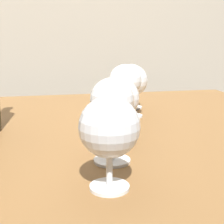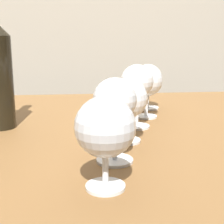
% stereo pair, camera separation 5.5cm
% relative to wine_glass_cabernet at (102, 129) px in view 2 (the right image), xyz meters
% --- Properties ---
extents(dining_table, '(1.25, 0.91, 0.73)m').
position_rel_wine_glass_cabernet_xyz_m(dining_table, '(-0.03, 0.34, -0.18)').
color(dining_table, brown).
rests_on(dining_table, ground_plane).
extents(wine_glass_cabernet, '(0.09, 0.09, 0.13)m').
position_rel_wine_glass_cabernet_xyz_m(wine_glass_cabernet, '(0.00, 0.00, 0.00)').
color(wine_glass_cabernet, white).
rests_on(wine_glass_cabernet, dining_table).
extents(wine_glass_rose, '(0.07, 0.07, 0.15)m').
position_rel_wine_glass_cabernet_xyz_m(wine_glass_rose, '(0.02, 0.10, 0.02)').
color(wine_glass_rose, white).
rests_on(wine_glass_rose, dining_table).
extents(wine_glass_merlot, '(0.08, 0.08, 0.13)m').
position_rel_wine_glass_cabernet_xyz_m(wine_glass_merlot, '(0.06, 0.21, -0.00)').
color(wine_glass_merlot, white).
rests_on(wine_glass_merlot, dining_table).
extents(wine_glass_white, '(0.08, 0.08, 0.15)m').
position_rel_wine_glass_cabernet_xyz_m(wine_glass_white, '(0.10, 0.31, 0.02)').
color(wine_glass_white, white).
rests_on(wine_glass_white, dining_table).
extents(wine_glass_chardonnay, '(0.08, 0.08, 0.14)m').
position_rel_wine_glass_cabernet_xyz_m(wine_glass_chardonnay, '(0.14, 0.41, 0.01)').
color(wine_glass_chardonnay, white).
rests_on(wine_glass_chardonnay, dining_table).
extents(wine_glass_pinot, '(0.08, 0.08, 0.13)m').
position_rel_wine_glass_cabernet_xyz_m(wine_glass_pinot, '(0.17, 0.52, -0.00)').
color(wine_glass_pinot, white).
rests_on(wine_glass_pinot, dining_table).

